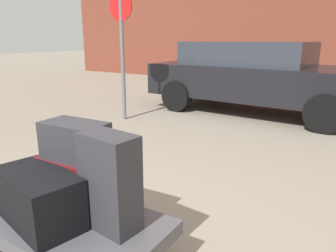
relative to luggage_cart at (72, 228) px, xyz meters
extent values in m
cube|color=#4C4C51|center=(0.00, 0.00, 0.02)|extent=(1.28, 0.74, 0.10)
cylinder|color=black|center=(0.43, 0.25, -0.15)|extent=(0.24, 0.06, 0.24)
cylinder|color=black|center=(-0.43, 0.25, -0.15)|extent=(0.24, 0.06, 0.24)
cylinder|color=black|center=(-0.43, -0.25, -0.15)|extent=(0.24, 0.06, 0.24)
cube|color=maroon|center=(-0.10, 0.17, 0.24)|extent=(0.56, 0.30, 0.34)
cube|color=#2D2D33|center=(0.29, 0.07, 0.37)|extent=(0.38, 0.24, 0.60)
cube|color=black|center=(-0.13, -0.13, 0.24)|extent=(0.67, 0.45, 0.34)
cube|color=#2D2D33|center=(-0.10, 0.17, 0.54)|extent=(0.46, 0.27, 0.26)
cube|color=black|center=(-0.37, 5.24, 0.37)|extent=(4.38, 2.01, 0.64)
cube|color=#2D333D|center=(-0.62, 5.25, 0.92)|extent=(2.48, 1.70, 0.46)
cylinder|color=black|center=(1.01, 4.32, 0.05)|extent=(0.65, 0.25, 0.64)
cylinder|color=black|center=(-1.75, 6.16, 0.05)|extent=(0.65, 0.25, 0.64)
cylinder|color=black|center=(-1.83, 4.46, 0.05)|extent=(0.65, 0.25, 0.64)
cylinder|color=slate|center=(-2.31, 3.33, 0.87)|extent=(0.07, 0.07, 2.27)
cylinder|color=red|center=(-2.31, 3.33, 1.75)|extent=(0.50, 0.03, 0.50)
camera|label=1|loc=(1.53, -1.24, 1.21)|focal=34.21mm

